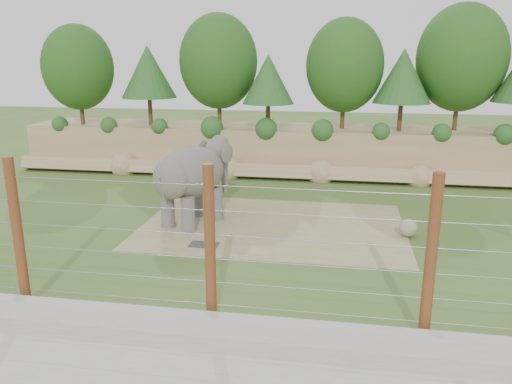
# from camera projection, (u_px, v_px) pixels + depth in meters

# --- Properties ---
(ground) EXTENTS (90.00, 90.00, 0.00)m
(ground) POSITION_uv_depth(u_px,v_px,m) (246.00, 254.00, 16.57)
(ground) COLOR #3E5C21
(ground) RESTS_ON ground
(back_embankment) EXTENTS (30.00, 5.52, 8.77)m
(back_embankment) POSITION_uv_depth(u_px,v_px,m) (299.00, 101.00, 27.49)
(back_embankment) COLOR #977D57
(back_embankment) RESTS_ON ground
(dirt_patch) EXTENTS (10.00, 7.00, 0.02)m
(dirt_patch) POSITION_uv_depth(u_px,v_px,m) (273.00, 225.00, 19.34)
(dirt_patch) COLOR #90845B
(dirt_patch) RESTS_ON ground
(drain_grate) EXTENTS (1.00, 0.60, 0.03)m
(drain_grate) POSITION_uv_depth(u_px,v_px,m) (204.00, 245.00, 17.29)
(drain_grate) COLOR #262628
(drain_grate) RESTS_ON dirt_patch
(elephant) EXTENTS (3.15, 4.27, 3.18)m
(elephant) POSITION_uv_depth(u_px,v_px,m) (192.00, 184.00, 19.23)
(elephant) COLOR #655F59
(elephant) RESTS_ON ground
(stone_ball) EXTENTS (0.65, 0.65, 0.65)m
(stone_ball) POSITION_uv_depth(u_px,v_px,m) (408.00, 228.00, 18.05)
(stone_ball) COLOR gray
(stone_ball) RESTS_ON dirt_patch
(retaining_wall) EXTENTS (26.00, 0.35, 0.50)m
(retaining_wall) POSITION_uv_depth(u_px,v_px,m) (206.00, 324.00, 11.75)
(retaining_wall) COLOR #A5A49A
(retaining_wall) RESTS_ON ground
(barrier_fence) EXTENTS (20.26, 0.26, 4.00)m
(barrier_fence) POSITION_uv_depth(u_px,v_px,m) (210.00, 247.00, 11.76)
(barrier_fence) COLOR #5E2816
(barrier_fence) RESTS_ON ground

